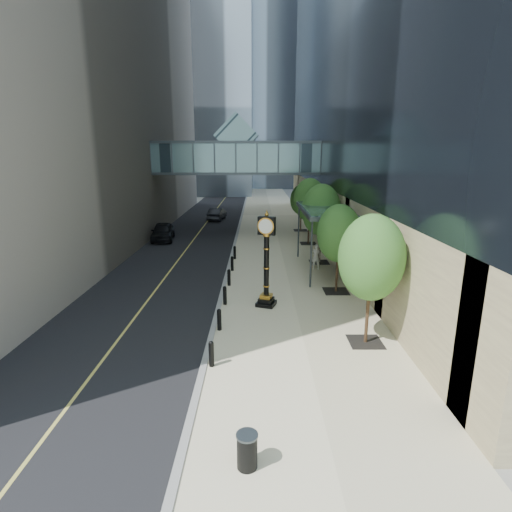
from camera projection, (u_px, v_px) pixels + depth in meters
The scene contains 15 objects.
ground at pixel (285, 382), 14.03m from camera, with size 320.00×320.00×0.00m, color gray.
road at pixel (212, 216), 52.83m from camera, with size 8.00×180.00×0.02m, color black.
sidewalk at pixel (272, 215), 52.80m from camera, with size 8.00×180.00×0.06m, color beige.
curb at pixel (242, 215), 52.81m from camera, with size 0.25×180.00×0.07m, color gray.
midrise_left at pixel (19, 5), 33.42m from camera, with size 20.00×58.00×40.00m, color #B3A58D.
distant_tower_c at pixel (241, 72), 122.43m from camera, with size 22.00×22.00×65.00m, color #99ABC1.
skywalk at pixel (237, 156), 39.29m from camera, with size 17.00×4.20×5.80m.
entrance_canopy at pixel (324, 210), 26.57m from camera, with size 3.00×8.00×4.38m.
bollard_row at pixel (227, 287), 22.64m from camera, with size 0.20×16.20×0.90m.
street_trees at pixel (322, 214), 28.24m from camera, with size 2.82×28.50×5.80m.
street_clock at pixel (266, 266), 20.54m from camera, with size 1.17×1.17×4.92m.
trash_bin at pixel (247, 452), 10.03m from camera, with size 0.52×0.52×0.90m, color black.
pedestrian at pixel (316, 257), 27.51m from camera, with size 0.65×0.43×1.79m, color beige.
car_near at pixel (163, 232), 37.27m from camera, with size 1.92×4.78×1.63m, color black.
car_far at pixel (217, 214), 49.03m from camera, with size 1.55×4.46×1.47m, color black.
Camera 1 is at (-1.00, -12.52, 7.74)m, focal length 28.00 mm.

